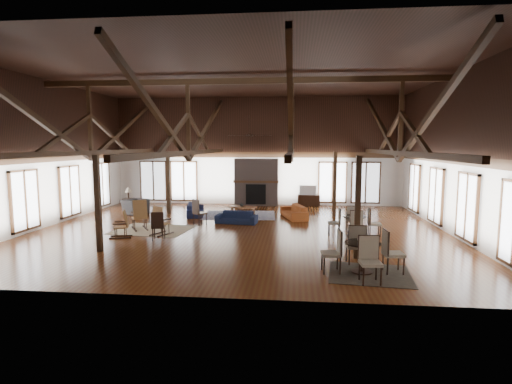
# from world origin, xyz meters

# --- Properties ---
(floor) EXTENTS (16.00, 16.00, 0.00)m
(floor) POSITION_xyz_m (0.00, 0.00, 0.00)
(floor) COLOR #562E12
(floor) RESTS_ON ground
(ceiling) EXTENTS (16.00, 14.00, 0.02)m
(ceiling) POSITION_xyz_m (0.00, 0.00, 6.00)
(ceiling) COLOR black
(ceiling) RESTS_ON wall_back
(wall_back) EXTENTS (16.00, 0.02, 6.00)m
(wall_back) POSITION_xyz_m (0.00, 7.00, 3.00)
(wall_back) COLOR white
(wall_back) RESTS_ON floor
(wall_front) EXTENTS (16.00, 0.02, 6.00)m
(wall_front) POSITION_xyz_m (0.00, -7.00, 3.00)
(wall_front) COLOR white
(wall_front) RESTS_ON floor
(wall_left) EXTENTS (0.02, 14.00, 6.00)m
(wall_left) POSITION_xyz_m (-8.00, 0.00, 3.00)
(wall_left) COLOR white
(wall_left) RESTS_ON floor
(wall_right) EXTENTS (0.02, 14.00, 6.00)m
(wall_right) POSITION_xyz_m (8.00, 0.00, 3.00)
(wall_right) COLOR white
(wall_right) RESTS_ON floor
(roof_truss) EXTENTS (15.60, 14.07, 3.14)m
(roof_truss) POSITION_xyz_m (0.00, 0.00, 4.03)
(roof_truss) COLOR #311D0D
(roof_truss) RESTS_ON wall_back
(post_grid) EXTENTS (8.16, 7.16, 3.05)m
(post_grid) POSITION_xyz_m (0.00, 0.00, 1.52)
(post_grid) COLOR #311D0D
(post_grid) RESTS_ON floor
(fireplace) EXTENTS (2.50, 0.69, 2.60)m
(fireplace) POSITION_xyz_m (0.00, 6.67, 1.29)
(fireplace) COLOR #67554E
(fireplace) RESTS_ON floor
(ceiling_fan) EXTENTS (1.60, 1.60, 0.75)m
(ceiling_fan) POSITION_xyz_m (0.50, -1.00, 3.73)
(ceiling_fan) COLOR black
(ceiling_fan) RESTS_ON roof_truss
(sofa_navy_front) EXTENTS (1.84, 0.93, 0.52)m
(sofa_navy_front) POSITION_xyz_m (-0.35, 1.41, 0.26)
(sofa_navy_front) COLOR #151D3A
(sofa_navy_front) RESTS_ON floor
(sofa_navy_left) EXTENTS (2.02, 1.11, 0.56)m
(sofa_navy_left) POSITION_xyz_m (-2.59, 3.18, 0.28)
(sofa_navy_left) COLOR #141939
(sofa_navy_left) RESTS_ON floor
(sofa_orange) EXTENTS (2.16, 1.34, 0.59)m
(sofa_orange) POSITION_xyz_m (2.11, 2.92, 0.30)
(sofa_orange) COLOR #95461C
(sofa_orange) RESTS_ON floor
(coffee_table) EXTENTS (1.36, 1.02, 0.47)m
(coffee_table) POSITION_xyz_m (-0.30, 3.19, 0.41)
(coffee_table) COLOR brown
(coffee_table) RESTS_ON floor
(vase) EXTENTS (0.22, 0.22, 0.20)m
(vase) POSITION_xyz_m (-0.35, 3.18, 0.57)
(vase) COLOR #B2B2B2
(vase) RESTS_ON coffee_table
(armchair) EXTENTS (1.41, 1.36, 0.70)m
(armchair) POSITION_xyz_m (-5.66, 3.33, 0.35)
(armchair) COLOR #303032
(armchair) RESTS_ON floor
(side_table_lamp) EXTENTS (0.49, 0.49, 1.25)m
(side_table_lamp) POSITION_xyz_m (-6.30, 4.07, 0.47)
(side_table_lamp) COLOR black
(side_table_lamp) RESTS_ON floor
(rocking_chair_a) EXTENTS (0.92, 1.06, 1.21)m
(rocking_chair_a) POSITION_xyz_m (-3.96, -0.28, 0.57)
(rocking_chair_a) COLOR olive
(rocking_chair_a) RESTS_ON floor
(rocking_chair_b) EXTENTS (0.76, 0.96, 1.10)m
(rocking_chair_b) POSITION_xyz_m (-2.87, -1.13, 0.52)
(rocking_chair_b) COLOR olive
(rocking_chair_b) RESTS_ON floor
(rocking_chair_c) EXTENTS (0.86, 0.61, 1.00)m
(rocking_chair_c) POSITION_xyz_m (-4.06, -1.63, 0.47)
(rocking_chair_c) COLOR olive
(rocking_chair_c) RESTS_ON floor
(side_chair_a) EXTENTS (0.66, 0.66, 1.10)m
(side_chair_a) POSITION_xyz_m (-1.89, 0.82, 0.64)
(side_chair_a) COLOR black
(side_chair_a) RESTS_ON floor
(side_chair_b) EXTENTS (0.50, 0.50, 1.03)m
(side_chair_b) POSITION_xyz_m (-2.63, -1.96, 0.60)
(side_chair_b) COLOR black
(side_chair_b) RESTS_ON floor
(cafe_table_near) EXTENTS (2.19, 2.19, 1.13)m
(cafe_table_near) POSITION_xyz_m (3.95, -4.87, 0.57)
(cafe_table_near) COLOR black
(cafe_table_near) RESTS_ON floor
(cafe_table_far) EXTENTS (1.95, 1.95, 1.02)m
(cafe_table_far) POSITION_xyz_m (4.36, -0.46, 0.51)
(cafe_table_far) COLOR black
(cafe_table_far) RESTS_ON floor
(cup_near) EXTENTS (0.14, 0.14, 0.10)m
(cup_near) POSITION_xyz_m (3.88, -4.78, 0.86)
(cup_near) COLOR #B2B2B2
(cup_near) RESTS_ON cafe_table_near
(cup_far) EXTENTS (0.14, 0.14, 0.10)m
(cup_far) POSITION_xyz_m (4.43, -0.47, 0.79)
(cup_far) COLOR #B2B2B2
(cup_far) RESTS_ON cafe_table_far
(tv_console) EXTENTS (1.21, 0.45, 0.61)m
(tv_console) POSITION_xyz_m (2.91, 6.75, 0.30)
(tv_console) COLOR black
(tv_console) RESTS_ON floor
(television) EXTENTS (0.93, 0.20, 0.53)m
(television) POSITION_xyz_m (2.86, 6.75, 0.87)
(television) COLOR #B2B2B2
(television) RESTS_ON tv_console
(rug_tan) EXTENTS (3.10, 2.56, 0.01)m
(rug_tan) POSITION_xyz_m (-3.46, -0.26, 0.01)
(rug_tan) COLOR #C6AF89
(rug_tan) RESTS_ON floor
(rug_navy) EXTENTS (3.54, 2.76, 0.01)m
(rug_navy) POSITION_xyz_m (-0.49, 3.39, 0.01)
(rug_navy) COLOR #1B204D
(rug_navy) RESTS_ON floor
(rug_dark) EXTENTS (2.27, 2.10, 0.01)m
(rug_dark) POSITION_xyz_m (4.13, -5.00, 0.01)
(rug_dark) COLOR black
(rug_dark) RESTS_ON floor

